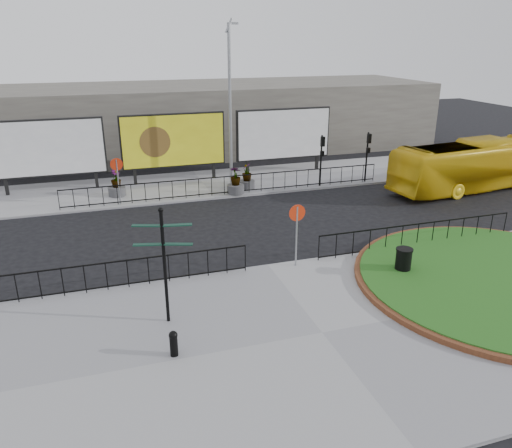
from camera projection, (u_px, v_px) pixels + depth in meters
name	position (u px, v px, depth m)	size (l,w,h in m)	color
ground	(268.00, 267.00, 19.42)	(90.00, 90.00, 0.00)	black
pavement_near	(322.00, 334.00, 14.94)	(30.00, 10.00, 0.12)	gray
pavement_far	(203.00, 184.00, 30.09)	(44.00, 6.00, 0.12)	gray
brick_edge	(501.00, 280.00, 17.91)	(10.40, 10.40, 0.18)	brown
grass_lawn	(501.00, 280.00, 17.91)	(10.00, 10.00, 0.22)	#1B5215
railing_near_left	(107.00, 276.00, 17.21)	(10.00, 0.10, 1.10)	black
railing_near_right	(418.00, 235.00, 20.76)	(9.00, 0.10, 1.10)	black
railing_far	(231.00, 185.00, 27.75)	(18.00, 0.10, 1.10)	black
speed_sign_far	(117.00, 171.00, 25.70)	(0.64, 0.07, 2.47)	gray
speed_sign_near	(297.00, 222.00, 18.67)	(0.64, 0.07, 2.47)	gray
billboard_left	(47.00, 148.00, 27.64)	(6.20, 0.31, 4.10)	black
billboard_mid	(173.00, 141.00, 29.63)	(6.20, 0.31, 4.10)	black
billboard_right	(284.00, 134.00, 31.63)	(6.20, 0.31, 4.10)	black
lamp_post	(230.00, 105.00, 27.95)	(0.74, 0.18, 9.23)	gray
signal_pole_a	(322.00, 153.00, 28.85)	(0.22, 0.26, 3.00)	black
signal_pole_b	(368.00, 150.00, 29.70)	(0.22, 0.26, 3.00)	black
building_backdrop	(175.00, 119.00, 38.14)	(40.00, 10.00, 5.00)	slate
fingerpost_sign	(164.00, 255.00, 14.75)	(1.74, 0.71, 3.74)	black
bollard	(174.00, 342.00, 13.72)	(0.25, 0.25, 0.77)	black
litter_bin	(403.00, 261.00, 18.41)	(0.62, 0.62, 1.03)	black
bus	(472.00, 166.00, 28.71)	(2.42, 10.34, 2.88)	gold
planter_a	(117.00, 186.00, 27.55)	(0.95, 0.95, 1.47)	#4C4C4F
planter_b	(236.00, 183.00, 27.92)	(0.96, 0.96, 1.54)	#4C4C4F
planter_c	(247.00, 179.00, 28.83)	(0.91, 0.91, 1.50)	#4C4C4F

